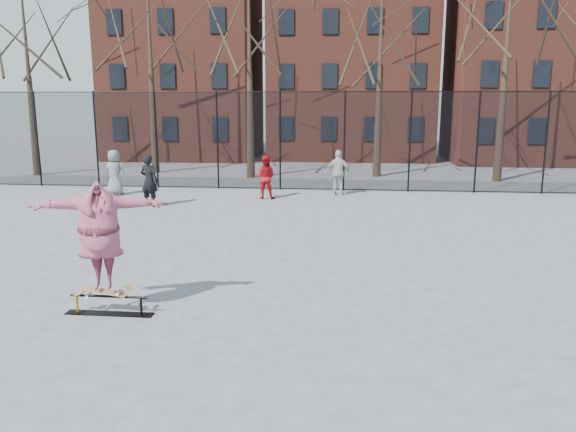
# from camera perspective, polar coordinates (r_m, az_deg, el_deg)

# --- Properties ---
(ground) EXTENTS (100.00, 100.00, 0.00)m
(ground) POSITION_cam_1_polar(r_m,az_deg,el_deg) (10.52, -1.39, -8.44)
(ground) COLOR #5E5E62
(skate_rail) EXTENTS (1.55, 0.24, 0.34)m
(skate_rail) POSITION_cam_1_polar(r_m,az_deg,el_deg) (10.25, -17.72, -8.76)
(skate_rail) COLOR black
(skate_rail) RESTS_ON ground
(skateboard) EXTENTS (0.86, 0.21, 0.10)m
(skateboard) POSITION_cam_1_polar(r_m,az_deg,el_deg) (10.19, -18.18, -7.37)
(skateboard) COLOR olive
(skateboard) RESTS_ON skate_rail
(skater) EXTENTS (2.34, 1.19, 1.84)m
(skater) POSITION_cam_1_polar(r_m,az_deg,el_deg) (9.93, -18.53, -2.06)
(skater) COLOR #473689
(skater) RESTS_ON skateboard
(bystander_grey) EXTENTS (0.89, 0.61, 1.75)m
(bystander_grey) POSITION_cam_1_polar(r_m,az_deg,el_deg) (22.82, -17.20, 4.25)
(bystander_grey) COLOR slate
(bystander_grey) RESTS_ON ground
(bystander_black) EXTENTS (0.74, 0.58, 1.80)m
(bystander_black) POSITION_cam_1_polar(r_m,az_deg,el_deg) (19.97, -13.92, 3.50)
(bystander_black) COLOR black
(bystander_black) RESTS_ON ground
(bystander_red) EXTENTS (0.85, 0.70, 1.63)m
(bystander_red) POSITION_cam_1_polar(r_m,az_deg,el_deg) (21.01, -2.32, 3.98)
(bystander_red) COLOR #9E0E16
(bystander_red) RESTS_ON ground
(bystander_white) EXTENTS (1.06, 0.51, 1.75)m
(bystander_white) POSITION_cam_1_polar(r_m,az_deg,el_deg) (21.84, 5.17, 4.41)
(bystander_white) COLOR #B8B3AB
(bystander_white) RESTS_ON ground
(fence) EXTENTS (34.03, 0.07, 4.00)m
(fence) POSITION_cam_1_polar(r_m,az_deg,el_deg) (22.88, 2.68, 7.73)
(fence) COLOR black
(fence) RESTS_ON ground
(tree_row) EXTENTS (33.66, 7.46, 10.67)m
(tree_row) POSITION_cam_1_polar(r_m,az_deg,el_deg) (27.25, 2.79, 19.53)
(tree_row) COLOR black
(tree_row) RESTS_ON ground
(rowhouses) EXTENTS (29.00, 7.00, 13.00)m
(rowhouses) POSITION_cam_1_polar(r_m,az_deg,el_deg) (35.88, 5.18, 15.52)
(rowhouses) COLOR maroon
(rowhouses) RESTS_ON ground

